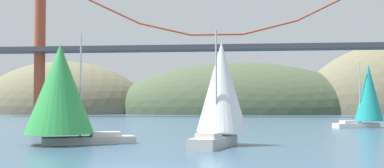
% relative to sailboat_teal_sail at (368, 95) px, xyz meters
% --- Properties ---
extents(ground_plane, '(360.00, 360.00, 0.00)m').
position_rel_sailboat_teal_sail_xyz_m(ground_plane, '(-23.28, -43.80, -4.53)').
color(ground_plane, '#385670').
extents(headland_center, '(86.40, 44.00, 34.07)m').
position_rel_sailboat_teal_sail_xyz_m(headland_center, '(-18.28, 91.20, -4.53)').
color(headland_center, '#425138').
rests_on(headland_center, ground_plane).
extents(headland_left, '(59.53, 44.00, 35.91)m').
position_rel_sailboat_teal_sail_xyz_m(headland_left, '(-78.28, 91.20, -4.53)').
color(headland_left, '#6B664C').
rests_on(headland_left, ground_plane).
extents(suspension_bridge, '(128.56, 6.00, 39.96)m').
position_rel_sailboat_teal_sail_xyz_m(suspension_bridge, '(-23.28, 51.20, 13.97)').
color(suspension_bridge, '#A34228').
rests_on(suspension_bridge, ground_plane).
extents(sailboat_teal_sail, '(7.52, 4.87, 9.00)m').
position_rel_sailboat_teal_sail_xyz_m(sailboat_teal_sail, '(0.00, 0.00, 0.00)').
color(sailboat_teal_sail, white).
rests_on(sailboat_teal_sail, ground_plane).
extents(sailboat_green_sail, '(9.57, 7.30, 9.02)m').
position_rel_sailboat_teal_sail_xyz_m(sailboat_green_sail, '(-31.93, -30.76, -0.20)').
color(sailboat_green_sail, '#B7B2A8').
rests_on(sailboat_green_sail, ground_plane).
extents(sailboat_white_mainsail, '(4.96, 7.61, 9.01)m').
position_rel_sailboat_teal_sail_xyz_m(sailboat_white_mainsail, '(-19.09, -30.09, -0.22)').
color(sailboat_white_mainsail, '#B7B2A8').
rests_on(sailboat_white_mainsail, ground_plane).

